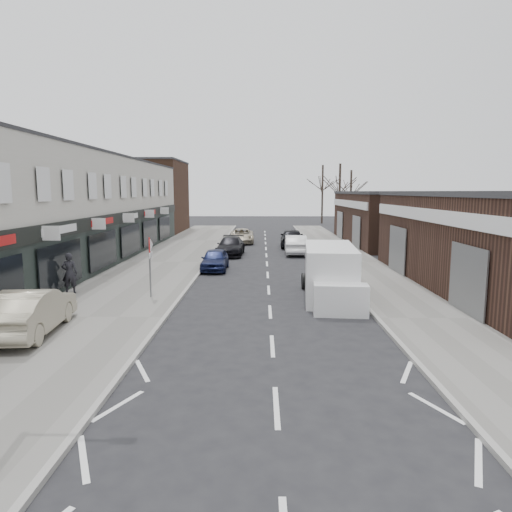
{
  "coord_description": "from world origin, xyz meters",
  "views": [
    {
      "loc": [
        -0.32,
        -7.48,
        4.71
      ],
      "look_at": [
        -0.52,
        7.35,
        2.6
      ],
      "focal_mm": 32.0,
      "sensor_mm": 36.0,
      "label": 1
    }
  ],
  "objects_px": {
    "parked_car_left_b": "(231,246)",
    "parked_car_right_a": "(296,245)",
    "parked_car_right_b": "(292,238)",
    "sedan_on_pavement": "(31,311)",
    "parked_car_left_a": "(215,260)",
    "white_van": "(330,274)",
    "parked_car_left_c": "(242,236)",
    "pedestrian": "(70,273)",
    "warning_sign": "(150,250)"
  },
  "relations": [
    {
      "from": "parked_car_left_b",
      "to": "parked_car_right_a",
      "type": "bearing_deg",
      "value": 9.55
    },
    {
      "from": "parked_car_left_b",
      "to": "parked_car_right_b",
      "type": "relative_size",
      "value": 0.99
    },
    {
      "from": "parked_car_left_b",
      "to": "parked_car_right_b",
      "type": "bearing_deg",
      "value": 47.73
    },
    {
      "from": "sedan_on_pavement",
      "to": "parked_car_left_a",
      "type": "distance_m",
      "value": 13.6
    },
    {
      "from": "white_van",
      "to": "parked_car_left_c",
      "type": "height_order",
      "value": "white_van"
    },
    {
      "from": "white_van",
      "to": "parked_car_left_c",
      "type": "bearing_deg",
      "value": 107.51
    },
    {
      "from": "pedestrian",
      "to": "warning_sign",
      "type": "bearing_deg",
      "value": 160.87
    },
    {
      "from": "white_van",
      "to": "parked_car_right_b",
      "type": "relative_size",
      "value": 1.31
    },
    {
      "from": "white_van",
      "to": "parked_car_right_a",
      "type": "relative_size",
      "value": 1.39
    },
    {
      "from": "pedestrian",
      "to": "parked_car_right_b",
      "type": "relative_size",
      "value": 0.4
    },
    {
      "from": "parked_car_left_c",
      "to": "parked_car_right_b",
      "type": "bearing_deg",
      "value": -37.26
    },
    {
      "from": "white_van",
      "to": "parked_car_right_a",
      "type": "distance_m",
      "value": 14.38
    },
    {
      "from": "parked_car_left_c",
      "to": "parked_car_right_a",
      "type": "relative_size",
      "value": 1.07
    },
    {
      "from": "sedan_on_pavement",
      "to": "parked_car_left_b",
      "type": "height_order",
      "value": "sedan_on_pavement"
    },
    {
      "from": "parked_car_right_a",
      "to": "sedan_on_pavement",
      "type": "bearing_deg",
      "value": 64.56
    },
    {
      "from": "parked_car_left_c",
      "to": "warning_sign",
      "type": "bearing_deg",
      "value": -99.56
    },
    {
      "from": "pedestrian",
      "to": "parked_car_left_b",
      "type": "distance_m",
      "value": 14.84
    },
    {
      "from": "parked_car_left_a",
      "to": "parked_car_right_a",
      "type": "distance_m",
      "value": 8.88
    },
    {
      "from": "white_van",
      "to": "sedan_on_pavement",
      "type": "distance_m",
      "value": 11.86
    },
    {
      "from": "sedan_on_pavement",
      "to": "parked_car_right_a",
      "type": "xyz_separation_m",
      "value": [
        10.03,
        19.86,
        -0.13
      ]
    },
    {
      "from": "sedan_on_pavement",
      "to": "parked_car_left_c",
      "type": "bearing_deg",
      "value": -106.93
    },
    {
      "from": "white_van",
      "to": "parked_car_left_a",
      "type": "xyz_separation_m",
      "value": [
        -5.84,
        7.29,
        -0.46
      ]
    },
    {
      "from": "parked_car_left_c",
      "to": "parked_car_right_b",
      "type": "distance_m",
      "value": 5.39
    },
    {
      "from": "parked_car_right_a",
      "to": "parked_car_right_b",
      "type": "relative_size",
      "value": 0.94
    },
    {
      "from": "pedestrian",
      "to": "parked_car_left_a",
      "type": "distance_m",
      "value": 9.09
    },
    {
      "from": "parked_car_left_a",
      "to": "parked_car_right_b",
      "type": "relative_size",
      "value": 0.8
    },
    {
      "from": "pedestrian",
      "to": "parked_car_left_b",
      "type": "height_order",
      "value": "pedestrian"
    },
    {
      "from": "sedan_on_pavement",
      "to": "pedestrian",
      "type": "distance_m",
      "value": 5.94
    },
    {
      "from": "white_van",
      "to": "pedestrian",
      "type": "height_order",
      "value": "white_van"
    },
    {
      "from": "parked_car_left_c",
      "to": "parked_car_right_b",
      "type": "height_order",
      "value": "parked_car_right_b"
    },
    {
      "from": "sedan_on_pavement",
      "to": "parked_car_left_b",
      "type": "distance_m",
      "value": 19.92
    },
    {
      "from": "warning_sign",
      "to": "parked_car_right_b",
      "type": "xyz_separation_m",
      "value": [
        7.36,
        18.97,
        -1.4
      ]
    },
    {
      "from": "sedan_on_pavement",
      "to": "parked_car_left_b",
      "type": "bearing_deg",
      "value": -110.32
    },
    {
      "from": "parked_car_left_c",
      "to": "parked_car_right_b",
      "type": "relative_size",
      "value": 1.0
    },
    {
      "from": "pedestrian",
      "to": "white_van",
      "type": "bearing_deg",
      "value": 168.29
    },
    {
      "from": "warning_sign",
      "to": "sedan_on_pavement",
      "type": "bearing_deg",
      "value": -117.12
    },
    {
      "from": "warning_sign",
      "to": "pedestrian",
      "type": "height_order",
      "value": "warning_sign"
    },
    {
      "from": "pedestrian",
      "to": "parked_car_right_a",
      "type": "bearing_deg",
      "value": -138.67
    },
    {
      "from": "parked_car_left_a",
      "to": "white_van",
      "type": "bearing_deg",
      "value": -51.23
    },
    {
      "from": "parked_car_left_b",
      "to": "parked_car_left_c",
      "type": "xyz_separation_m",
      "value": [
        0.46,
        8.06,
        -0.02
      ]
    },
    {
      "from": "parked_car_right_a",
      "to": "white_van",
      "type": "bearing_deg",
      "value": 93.27
    },
    {
      "from": "white_van",
      "to": "parked_car_left_b",
      "type": "bearing_deg",
      "value": 116.13
    },
    {
      "from": "pedestrian",
      "to": "parked_car_left_a",
      "type": "xyz_separation_m",
      "value": [
        5.84,
        6.96,
        -0.41
      ]
    },
    {
      "from": "sedan_on_pavement",
      "to": "pedestrian",
      "type": "height_order",
      "value": "pedestrian"
    },
    {
      "from": "pedestrian",
      "to": "parked_car_left_a",
      "type": "relative_size",
      "value": 0.5
    },
    {
      "from": "sedan_on_pavement",
      "to": "parked_car_right_a",
      "type": "relative_size",
      "value": 1.02
    },
    {
      "from": "sedan_on_pavement",
      "to": "parked_car_right_b",
      "type": "distance_m",
      "value": 26.18
    },
    {
      "from": "parked_car_left_b",
      "to": "parked_car_right_b",
      "type": "xyz_separation_m",
      "value": [
        4.86,
        4.95,
        0.12
      ]
    },
    {
      "from": "parked_car_left_b",
      "to": "parked_car_left_a",
      "type": "bearing_deg",
      "value": -92.22
    },
    {
      "from": "parked_car_left_c",
      "to": "parked_car_right_a",
      "type": "bearing_deg",
      "value": -61.33
    }
  ]
}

